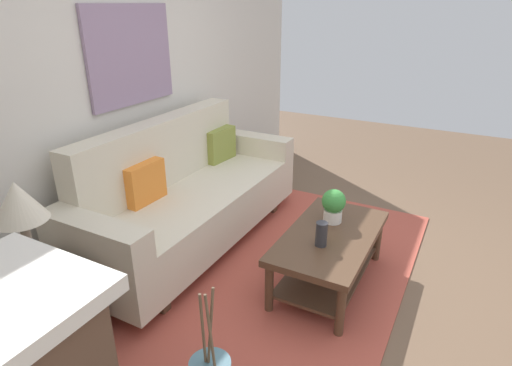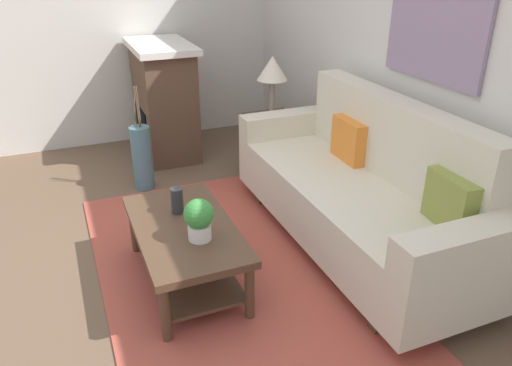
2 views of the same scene
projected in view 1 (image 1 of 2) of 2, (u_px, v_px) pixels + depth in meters
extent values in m
plane|color=brown|center=(353.00, 288.00, 3.16)|extent=(9.76, 9.76, 0.00)
cube|color=silver|center=(129.00, 84.00, 3.50)|extent=(5.76, 0.10, 2.70)
cube|color=#B24C3D|center=(291.00, 269.00, 3.37)|extent=(2.89, 1.70, 0.01)
cube|color=beige|center=(195.00, 210.00, 3.64)|extent=(1.92, 0.84, 0.40)
cube|color=beige|center=(161.00, 152.00, 3.59)|extent=(1.92, 0.20, 0.56)
cube|color=beige|center=(98.00, 262.00, 2.74)|extent=(0.20, 0.84, 0.60)
cube|color=beige|center=(253.00, 162.00, 4.46)|extent=(0.20, 0.84, 0.60)
cube|color=#513826|center=(127.00, 290.00, 3.05)|extent=(0.08, 0.74, 0.12)
cube|color=#513826|center=(244.00, 200.00, 4.44)|extent=(0.08, 0.74, 0.12)
cube|color=orange|center=(145.00, 183.00, 3.29)|extent=(0.36, 0.13, 0.32)
cube|color=olive|center=(220.00, 145.00, 4.17)|extent=(0.37, 0.15, 0.32)
cube|color=#513826|center=(330.00, 237.00, 3.07)|extent=(1.10, 0.60, 0.05)
cube|color=#513826|center=(328.00, 270.00, 3.18)|extent=(0.98, 0.50, 0.02)
cylinder|color=#513826|center=(340.00, 311.00, 2.64)|extent=(0.06, 0.06, 0.38)
cylinder|color=#513826|center=(377.00, 240.00, 3.44)|extent=(0.06, 0.06, 0.38)
cylinder|color=#513826|center=(269.00, 288.00, 2.86)|extent=(0.06, 0.06, 0.38)
cylinder|color=#513826|center=(319.00, 226.00, 3.66)|extent=(0.06, 0.06, 0.38)
cylinder|color=#2D2D33|center=(321.00, 234.00, 2.88)|extent=(0.08, 0.08, 0.18)
cylinder|color=white|center=(333.00, 216.00, 3.21)|extent=(0.14, 0.14, 0.10)
sphere|color=#3C923F|center=(334.00, 201.00, 3.16)|extent=(0.18, 0.18, 0.18)
cube|color=#513826|center=(46.00, 314.00, 2.49)|extent=(0.44, 0.44, 0.56)
cylinder|color=gray|center=(36.00, 273.00, 2.37)|extent=(0.16, 0.16, 0.02)
cylinder|color=gray|center=(29.00, 248.00, 2.31)|extent=(0.05, 0.05, 0.35)
cone|color=beige|center=(18.00, 201.00, 2.20)|extent=(0.28, 0.28, 0.22)
cylinder|color=brown|center=(211.00, 326.00, 1.70)|extent=(0.05, 0.03, 0.36)
cylinder|color=brown|center=(203.00, 329.00, 1.69)|extent=(0.03, 0.02, 0.36)
cylinder|color=brown|center=(210.00, 332.00, 1.67)|extent=(0.02, 0.04, 0.36)
cube|color=gray|center=(131.00, 56.00, 3.37)|extent=(0.91, 0.03, 0.77)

